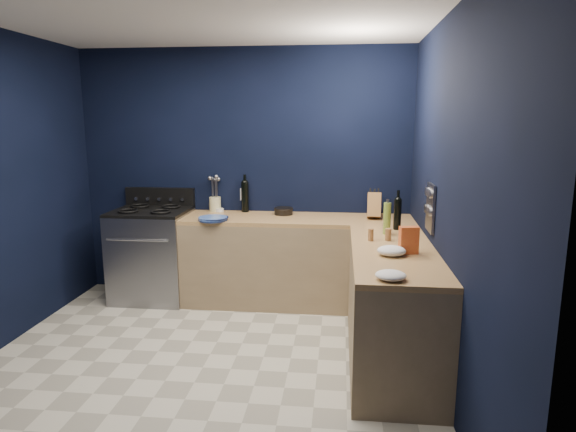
# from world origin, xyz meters

# --- Properties ---
(floor) EXTENTS (3.50, 3.50, 0.02)m
(floor) POSITION_xyz_m (0.00, 0.00, -0.01)
(floor) COLOR beige
(floor) RESTS_ON ground
(ceiling) EXTENTS (3.50, 3.50, 0.02)m
(ceiling) POSITION_xyz_m (0.00, 0.00, 2.61)
(ceiling) COLOR silver
(ceiling) RESTS_ON ground
(wall_back) EXTENTS (3.50, 0.02, 2.60)m
(wall_back) POSITION_xyz_m (0.00, 1.76, 1.30)
(wall_back) COLOR black
(wall_back) RESTS_ON ground
(wall_right) EXTENTS (0.02, 3.50, 2.60)m
(wall_right) POSITION_xyz_m (1.76, 0.00, 1.30)
(wall_right) COLOR black
(wall_right) RESTS_ON ground
(wall_front) EXTENTS (3.50, 0.02, 2.60)m
(wall_front) POSITION_xyz_m (0.00, -1.76, 1.30)
(wall_front) COLOR black
(wall_front) RESTS_ON ground
(cab_back) EXTENTS (2.30, 0.63, 0.86)m
(cab_back) POSITION_xyz_m (0.60, 1.44, 0.43)
(cab_back) COLOR #8F7857
(cab_back) RESTS_ON floor
(top_back) EXTENTS (2.30, 0.63, 0.04)m
(top_back) POSITION_xyz_m (0.60, 1.44, 0.88)
(top_back) COLOR brown
(top_back) RESTS_ON cab_back
(cab_right) EXTENTS (0.63, 1.67, 0.86)m
(cab_right) POSITION_xyz_m (1.44, 0.29, 0.43)
(cab_right) COLOR #8F7857
(cab_right) RESTS_ON floor
(top_right) EXTENTS (0.63, 1.67, 0.04)m
(top_right) POSITION_xyz_m (1.44, 0.29, 0.88)
(top_right) COLOR brown
(top_right) RESTS_ON cab_right
(gas_range) EXTENTS (0.76, 0.66, 0.92)m
(gas_range) POSITION_xyz_m (-0.93, 1.42, 0.46)
(gas_range) COLOR gray
(gas_range) RESTS_ON floor
(oven_door) EXTENTS (0.59, 0.02, 0.42)m
(oven_door) POSITION_xyz_m (-0.93, 1.10, 0.45)
(oven_door) COLOR black
(oven_door) RESTS_ON gas_range
(cooktop) EXTENTS (0.76, 0.66, 0.03)m
(cooktop) POSITION_xyz_m (-0.93, 1.42, 0.94)
(cooktop) COLOR black
(cooktop) RESTS_ON gas_range
(backguard) EXTENTS (0.76, 0.06, 0.20)m
(backguard) POSITION_xyz_m (-0.93, 1.72, 1.04)
(backguard) COLOR black
(backguard) RESTS_ON gas_range
(spice_panel) EXTENTS (0.02, 0.28, 0.38)m
(spice_panel) POSITION_xyz_m (1.74, 0.55, 1.18)
(spice_panel) COLOR gray
(spice_panel) RESTS_ON wall_right
(wall_outlet) EXTENTS (0.09, 0.02, 0.13)m
(wall_outlet) POSITION_xyz_m (0.00, 1.74, 1.08)
(wall_outlet) COLOR white
(wall_outlet) RESTS_ON wall_back
(plate_stack) EXTENTS (0.34, 0.34, 0.04)m
(plate_stack) POSITION_xyz_m (-0.21, 1.20, 0.92)
(plate_stack) COLOR #2B3E9C
(plate_stack) RESTS_ON top_back
(ramekin) EXTENTS (0.11, 0.11, 0.04)m
(ramekin) POSITION_xyz_m (-0.26, 1.66, 0.92)
(ramekin) COLOR white
(ramekin) RESTS_ON top_back
(utensil_crock) EXTENTS (0.15, 0.15, 0.15)m
(utensil_crock) POSITION_xyz_m (-0.31, 1.69, 0.98)
(utensil_crock) COLOR beige
(utensil_crock) RESTS_ON top_back
(wine_bottle_back) EXTENTS (0.10, 0.10, 0.32)m
(wine_bottle_back) POSITION_xyz_m (0.02, 1.69, 1.06)
(wine_bottle_back) COLOR black
(wine_bottle_back) RESTS_ON top_back
(lemon_basket) EXTENTS (0.20, 0.20, 0.07)m
(lemon_basket) POSITION_xyz_m (0.44, 1.58, 0.94)
(lemon_basket) COLOR black
(lemon_basket) RESTS_ON top_back
(knife_block) EXTENTS (0.14, 0.29, 0.29)m
(knife_block) POSITION_xyz_m (1.36, 1.51, 1.02)
(knife_block) COLOR brown
(knife_block) RESTS_ON top_back
(wine_bottle_right) EXTENTS (0.09, 0.09, 0.27)m
(wine_bottle_right) POSITION_xyz_m (1.53, 1.00, 1.04)
(wine_bottle_right) COLOR black
(wine_bottle_right) RESTS_ON top_right
(oil_bottle) EXTENTS (0.08, 0.08, 0.27)m
(oil_bottle) POSITION_xyz_m (1.42, 0.80, 1.04)
(oil_bottle) COLOR olive
(oil_bottle) RESTS_ON top_right
(spice_jar_near) EXTENTS (0.05, 0.05, 0.10)m
(spice_jar_near) POSITION_xyz_m (1.27, 0.55, 0.95)
(spice_jar_near) COLOR olive
(spice_jar_near) RESTS_ON top_right
(spice_jar_far) EXTENTS (0.05, 0.05, 0.10)m
(spice_jar_far) POSITION_xyz_m (1.42, 0.57, 0.95)
(spice_jar_far) COLOR olive
(spice_jar_far) RESTS_ON top_right
(crouton_bag) EXTENTS (0.15, 0.09, 0.20)m
(crouton_bag) POSITION_xyz_m (1.53, 0.19, 1.00)
(crouton_bag) COLOR red
(crouton_bag) RESTS_ON top_right
(towel_front) EXTENTS (0.25, 0.24, 0.07)m
(towel_front) POSITION_xyz_m (1.40, 0.11, 0.94)
(towel_front) COLOR white
(towel_front) RESTS_ON top_right
(towel_end) EXTENTS (0.22, 0.20, 0.06)m
(towel_end) POSITION_xyz_m (1.34, -0.44, 0.93)
(towel_end) COLOR white
(towel_end) RESTS_ON top_right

